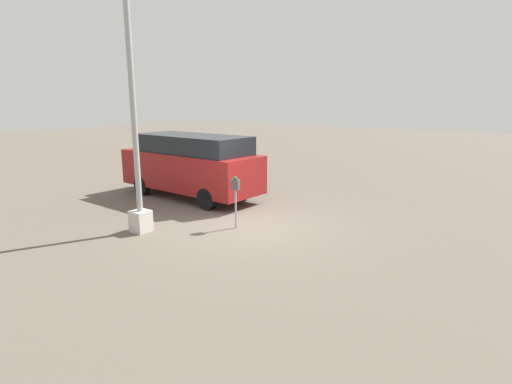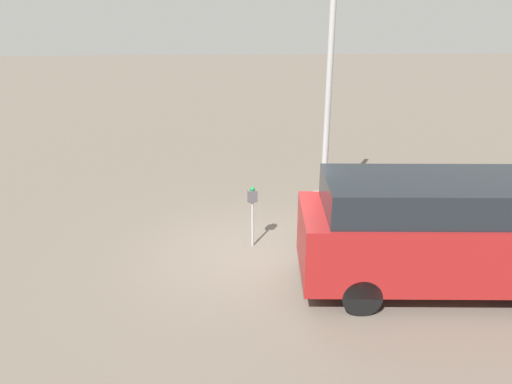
% 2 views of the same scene
% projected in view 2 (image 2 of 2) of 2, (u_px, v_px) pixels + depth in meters
% --- Properties ---
extents(ground_plane, '(80.00, 80.00, 0.00)m').
position_uv_depth(ground_plane, '(253.00, 254.00, 10.58)').
color(ground_plane, '#60564C').
extents(parking_meter_near, '(0.21, 0.14, 1.38)m').
position_uv_depth(parking_meter_near, '(252.00, 203.00, 10.55)').
color(parking_meter_near, '#9E9EA3').
rests_on(parking_meter_near, ground).
extents(lamp_post, '(0.44, 0.44, 5.60)m').
position_uv_depth(lamp_post, '(325.00, 151.00, 11.91)').
color(lamp_post, beige).
rests_on(lamp_post, ground).
extents(parked_van, '(5.30, 2.17, 2.16)m').
position_uv_depth(parked_van, '(444.00, 231.00, 8.93)').
color(parked_van, maroon).
rests_on(parked_van, ground).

